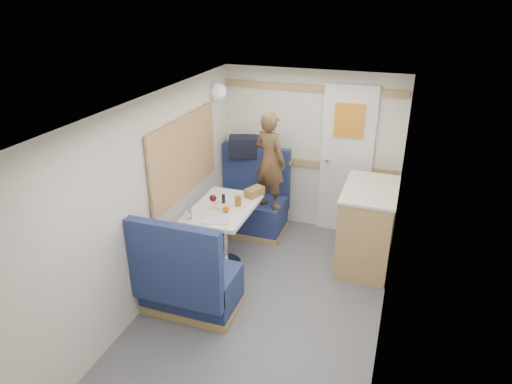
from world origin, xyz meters
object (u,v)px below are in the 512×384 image
at_px(dome_light, 218,91).
at_px(dinette_table, 223,219).
at_px(person, 270,161).
at_px(tray, 217,216).
at_px(bread_loaf, 255,192).
at_px(cheese_block, 221,209).
at_px(beer_glass, 238,201).
at_px(bench_far, 251,208).
at_px(pepper_grinder, 223,199).
at_px(galley_counter, 367,226).
at_px(wine_glass, 213,199).
at_px(bench_near, 189,285).
at_px(tumbler_left, 188,213).
at_px(salt_grinder, 216,205).
at_px(orange_fruit, 226,209).
at_px(duffel_bag, 250,147).

bearing_deg(dome_light, dinette_table, -65.35).
bearing_deg(person, tray, 97.53).
bearing_deg(bread_loaf, tray, -107.88).
height_order(cheese_block, beer_glass, beer_glass).
distance_m(bench_far, pepper_grinder, 0.91).
bearing_deg(tray, galley_counter, 28.47).
xyz_separation_m(cheese_block, pepper_grinder, (-0.06, 0.20, 0.02)).
distance_m(galley_counter, wine_glass, 1.71).
bearing_deg(bench_near, bench_far, 90.00).
distance_m(dome_light, cheese_block, 1.45).
bearing_deg(cheese_block, tumbler_left, -135.37).
height_order(wine_glass, beer_glass, wine_glass).
height_order(bench_near, salt_grinder, bench_near).
relative_size(bench_near, pepper_grinder, 10.46).
height_order(orange_fruit, salt_grinder, orange_fruit).
bearing_deg(duffel_bag, dinette_table, -104.22).
relative_size(person, bread_loaf, 5.13).
xyz_separation_m(dome_light, galley_counter, (1.86, -0.30, -1.28)).
bearing_deg(duffel_bag, bread_loaf, -85.87).
bearing_deg(duffel_bag, galley_counter, -39.06).
xyz_separation_m(duffel_bag, orange_fruit, (0.19, -1.26, -0.25)).
bearing_deg(beer_glass, salt_grinder, -142.35).
height_order(duffel_bag, beer_glass, duffel_bag).
height_order(dome_light, pepper_grinder, dome_light).
bearing_deg(pepper_grinder, beer_glass, -4.09).
distance_m(tray, salt_grinder, 0.18).
xyz_separation_m(bench_near, bread_loaf, (0.23, 1.24, 0.47)).
bearing_deg(tumbler_left, salt_grinder, 58.76).
distance_m(cheese_block, tumbler_left, 0.36).
distance_m(wine_glass, tumbler_left, 0.32).
bearing_deg(person, cheese_block, 95.30).
xyz_separation_m(person, wine_glass, (-0.37, -0.80, -0.18)).
height_order(galley_counter, cheese_block, galley_counter).
bearing_deg(person, duffel_bag, -22.95).
relative_size(orange_fruit, wine_glass, 0.41).
relative_size(bench_far, salt_grinder, 12.31).
bearing_deg(orange_fruit, duffel_bag, 98.53).
relative_size(person, tray, 3.19).
height_order(dinette_table, person, person).
relative_size(wine_glass, beer_glass, 1.57).
bearing_deg(person, tumbler_left, 87.46).
xyz_separation_m(beer_glass, pepper_grinder, (-0.17, 0.01, -0.00)).
bearing_deg(bread_loaf, orange_fruit, -104.13).
bearing_deg(wine_glass, person, 65.48).
relative_size(orange_fruit, beer_glass, 0.64).
height_order(dome_light, cheese_block, dome_light).
relative_size(tray, salt_grinder, 4.22).
xyz_separation_m(wine_glass, bread_loaf, (0.30, 0.47, -0.08)).
distance_m(dome_light, wine_glass, 1.35).
distance_m(galley_counter, tray, 1.66).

